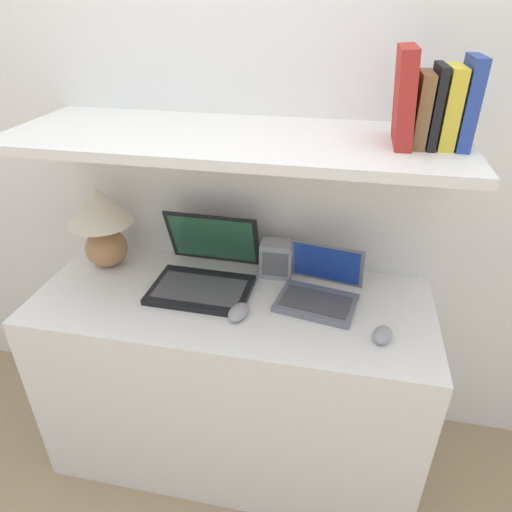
# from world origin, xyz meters

# --- Properties ---
(ground_plane) EXTENTS (12.00, 12.00, 0.00)m
(ground_plane) POSITION_xyz_m (0.00, 0.00, 0.00)
(ground_plane) COLOR #9E8460
(wall_back) EXTENTS (6.00, 0.05, 2.40)m
(wall_back) POSITION_xyz_m (0.00, 0.60, 1.20)
(wall_back) COLOR white
(wall_back) RESTS_ON ground_plane
(desk) EXTENTS (1.32, 0.53, 0.73)m
(desk) POSITION_xyz_m (0.00, 0.27, 0.37)
(desk) COLOR white
(desk) RESTS_ON ground_plane
(back_riser) EXTENTS (1.32, 0.04, 1.23)m
(back_riser) POSITION_xyz_m (0.00, 0.55, 0.62)
(back_riser) COLOR white
(back_riser) RESTS_ON ground_plane
(shelf) EXTENTS (1.32, 0.48, 0.03)m
(shelf) POSITION_xyz_m (0.00, 0.33, 1.25)
(shelf) COLOR white
(shelf) RESTS_ON back_riser
(table_lamp) EXTENTS (0.23, 0.23, 0.30)m
(table_lamp) POSITION_xyz_m (-0.50, 0.40, 0.92)
(table_lamp) COLOR #B27A4C
(table_lamp) RESTS_ON desk
(laptop_large) EXTENTS (0.34, 0.32, 0.23)m
(laptop_large) POSITION_xyz_m (-0.11, 0.34, 0.78)
(laptop_large) COLOR black
(laptop_large) RESTS_ON desk
(laptop_small) EXTENTS (0.28, 0.26, 0.18)m
(laptop_small) POSITION_xyz_m (0.29, 0.32, 0.77)
(laptop_small) COLOR slate
(laptop_small) RESTS_ON desk
(computer_mouse) EXTENTS (0.07, 0.10, 0.03)m
(computer_mouse) POSITION_xyz_m (0.05, 0.18, 0.75)
(computer_mouse) COLOR #99999E
(computer_mouse) RESTS_ON desk
(second_mouse) EXTENTS (0.07, 0.09, 0.03)m
(second_mouse) POSITION_xyz_m (0.48, 0.16, 0.75)
(second_mouse) COLOR #99999E
(second_mouse) RESTS_ON desk
(router_box) EXTENTS (0.11, 0.08, 0.13)m
(router_box) POSITION_xyz_m (0.12, 0.45, 0.80)
(router_box) COLOR gray
(router_box) RESTS_ON desk
(book_blue) EXTENTS (0.03, 0.14, 0.22)m
(book_blue) POSITION_xyz_m (0.61, 0.33, 1.37)
(book_blue) COLOR #284293
(book_blue) RESTS_ON shelf
(book_yellow) EXTENTS (0.04, 0.13, 0.20)m
(book_yellow) POSITION_xyz_m (0.57, 0.33, 1.36)
(book_yellow) COLOR gold
(book_yellow) RESTS_ON shelf
(book_black) EXTENTS (0.02, 0.14, 0.20)m
(book_black) POSITION_xyz_m (0.54, 0.33, 1.36)
(book_black) COLOR black
(book_black) RESTS_ON shelf
(book_brown) EXTENTS (0.03, 0.14, 0.18)m
(book_brown) POSITION_xyz_m (0.50, 0.33, 1.35)
(book_brown) COLOR brown
(book_brown) RESTS_ON shelf
(book_red) EXTENTS (0.06, 0.18, 0.24)m
(book_red) POSITION_xyz_m (0.46, 0.33, 1.38)
(book_red) COLOR #A82823
(book_red) RESTS_ON shelf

